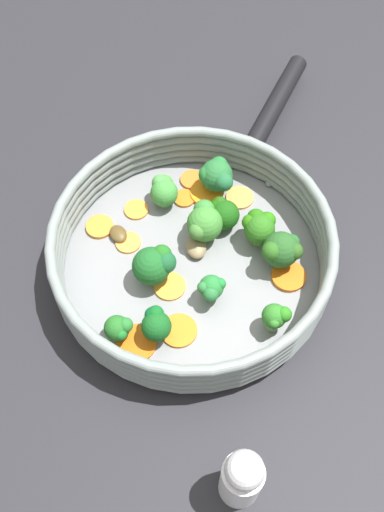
% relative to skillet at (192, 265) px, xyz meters
% --- Properties ---
extents(ground_plane, '(4.00, 4.00, 0.00)m').
position_rel_skillet_xyz_m(ground_plane, '(0.00, 0.00, -0.01)').
color(ground_plane, black).
extents(skillet, '(0.33, 0.33, 0.01)m').
position_rel_skillet_xyz_m(skillet, '(0.00, 0.00, 0.00)').
color(skillet, gray).
rests_on(skillet, ground_plane).
extents(skillet_rim_wall, '(0.34, 0.34, 0.06)m').
position_rel_skillet_xyz_m(skillet_rim_wall, '(0.00, 0.00, 0.04)').
color(skillet_rim_wall, gray).
rests_on(skillet_rim_wall, skillet).
extents(skillet_handle, '(0.22, 0.06, 0.03)m').
position_rel_skillet_xyz_m(skillet_handle, '(0.27, -0.05, 0.02)').
color(skillet_handle, black).
rests_on(skillet_handle, skillet).
extents(skillet_rivet_left, '(0.01, 0.01, 0.01)m').
position_rel_skillet_xyz_m(skillet_rivet_left, '(0.14, -0.07, 0.01)').
color(skillet_rivet_left, gray).
rests_on(skillet_rivet_left, skillet).
extents(skillet_rivet_right, '(0.01, 0.01, 0.01)m').
position_rel_skillet_xyz_m(skillet_rivet_right, '(0.16, 0.02, 0.01)').
color(skillet_rivet_right, gray).
rests_on(skillet_rivet_right, skillet).
extents(carrot_slice_0, '(0.04, 0.04, 0.00)m').
position_rel_skillet_xyz_m(carrot_slice_0, '(0.12, 0.03, 0.01)').
color(carrot_slice_0, orange).
rests_on(carrot_slice_0, skillet).
extents(carrot_slice_1, '(0.04, 0.04, 0.00)m').
position_rel_skillet_xyz_m(carrot_slice_1, '(0.09, 0.04, 0.01)').
color(carrot_slice_1, orange).
rests_on(carrot_slice_1, skillet).
extents(carrot_slice_2, '(0.07, 0.07, 0.00)m').
position_rel_skillet_xyz_m(carrot_slice_2, '(-0.12, 0.03, 0.01)').
color(carrot_slice_2, '#D75F0F').
rests_on(carrot_slice_2, skillet).
extents(carrot_slice_3, '(0.04, 0.04, 0.00)m').
position_rel_skillet_xyz_m(carrot_slice_3, '(0.06, 0.09, 0.01)').
color(carrot_slice_3, orange).
rests_on(carrot_slice_3, skillet).
extents(carrot_slice_4, '(0.05, 0.05, 0.01)m').
position_rel_skillet_xyz_m(carrot_slice_4, '(0.11, 0.01, 0.01)').
color(carrot_slice_4, orange).
rests_on(carrot_slice_4, skillet).
extents(carrot_slice_5, '(0.04, 0.04, 0.00)m').
position_rel_skillet_xyz_m(carrot_slice_5, '(0.01, 0.09, 0.01)').
color(carrot_slice_5, orange).
rests_on(carrot_slice_5, skillet).
extents(carrot_slice_6, '(0.05, 0.05, 0.00)m').
position_rel_skillet_xyz_m(carrot_slice_6, '(-0.04, 0.02, 0.01)').
color(carrot_slice_6, orange).
rests_on(carrot_slice_6, skillet).
extents(carrot_slice_7, '(0.05, 0.05, 0.00)m').
position_rel_skillet_xyz_m(carrot_slice_7, '(0.02, 0.13, 0.01)').
color(carrot_slice_7, orange).
rests_on(carrot_slice_7, skillet).
extents(carrot_slice_8, '(0.05, 0.05, 0.00)m').
position_rel_skillet_xyz_m(carrot_slice_8, '(0.11, -0.03, 0.01)').
color(carrot_slice_8, '#ED8F40').
rests_on(carrot_slice_8, skillet).
extents(carrot_slice_9, '(0.05, 0.05, 0.01)m').
position_rel_skillet_xyz_m(carrot_slice_9, '(0.01, -0.12, 0.01)').
color(carrot_slice_9, orange).
rests_on(carrot_slice_9, skillet).
extents(carrot_slice_10, '(0.05, 0.05, 0.00)m').
position_rel_skillet_xyz_m(carrot_slice_10, '(-0.09, -0.01, 0.01)').
color(carrot_slice_10, orange).
rests_on(carrot_slice_10, skillet).
extents(broccoli_floret_0, '(0.04, 0.03, 0.05)m').
position_rel_skillet_xyz_m(broccoli_floret_0, '(-0.10, 0.01, 0.03)').
color(broccoli_floret_0, '#7EA36F').
rests_on(broccoli_floret_0, skillet).
extents(broccoli_floret_1, '(0.03, 0.03, 0.04)m').
position_rel_skillet_xyz_m(broccoli_floret_1, '(-0.04, -0.03, 0.03)').
color(broccoli_floret_1, '#5F9245').
rests_on(broccoli_floret_1, skillet).
extents(broccoli_floret_2, '(0.05, 0.05, 0.05)m').
position_rel_skillet_xyz_m(broccoli_floret_2, '(-0.03, 0.04, 0.04)').
color(broccoli_floret_2, olive).
rests_on(broccoli_floret_2, skillet).
extents(broccoli_floret_3, '(0.05, 0.05, 0.05)m').
position_rel_skillet_xyz_m(broccoli_floret_3, '(0.03, -0.10, 0.04)').
color(broccoli_floret_3, '#6B9953').
rests_on(broccoli_floret_3, skillet).
extents(broccoli_floret_4, '(0.04, 0.04, 0.04)m').
position_rel_skillet_xyz_m(broccoli_floret_4, '(0.08, 0.06, 0.03)').
color(broccoli_floret_4, '#679455').
rests_on(broccoli_floret_4, skillet).
extents(broccoli_floret_5, '(0.04, 0.04, 0.04)m').
position_rel_skillet_xyz_m(broccoli_floret_5, '(0.07, -0.02, 0.03)').
color(broccoli_floret_5, '#80A46A').
rests_on(broccoli_floret_5, skillet).
extents(broccoli_floret_6, '(0.03, 0.03, 0.04)m').
position_rel_skillet_xyz_m(broccoli_floret_6, '(-0.12, 0.05, 0.03)').
color(broccoli_floret_6, '#79985B').
rests_on(broccoli_floret_6, skillet).
extents(broccoli_floret_7, '(0.04, 0.04, 0.05)m').
position_rel_skillet_xyz_m(broccoli_floret_7, '(0.05, -0.07, 0.04)').
color(broccoli_floret_7, '#77994E').
rests_on(broccoli_floret_7, skillet).
extents(broccoli_floret_8, '(0.05, 0.05, 0.05)m').
position_rel_skillet_xyz_m(broccoli_floret_8, '(0.12, -0.00, 0.04)').
color(broccoli_floret_8, '#7B985D').
rests_on(broccoli_floret_8, skillet).
extents(broccoli_floret_9, '(0.06, 0.04, 0.05)m').
position_rel_skillet_xyz_m(broccoli_floret_9, '(0.04, -0.00, 0.04)').
color(broccoli_floret_9, '#8AAD63').
rests_on(broccoli_floret_9, skillet).
extents(broccoli_floret_10, '(0.03, 0.03, 0.04)m').
position_rel_skillet_xyz_m(broccoli_floret_10, '(-0.06, -0.11, 0.03)').
color(broccoli_floret_10, '#77A060').
rests_on(broccoli_floret_10, skillet).
extents(mushroom_piece_0, '(0.03, 0.03, 0.01)m').
position_rel_skillet_xyz_m(mushroom_piece_0, '(0.01, 0.10, 0.01)').
color(mushroom_piece_0, brown).
rests_on(mushroom_piece_0, skillet).
extents(mushroom_piece_1, '(0.04, 0.04, 0.01)m').
position_rel_skillet_xyz_m(mushroom_piece_1, '(0.02, -0.00, 0.01)').
color(mushroom_piece_1, olive).
rests_on(mushroom_piece_1, skillet).
extents(salt_shaker, '(0.04, 0.04, 0.10)m').
position_rel_skillet_xyz_m(salt_shaker, '(-0.24, -0.12, 0.04)').
color(salt_shaker, white).
rests_on(salt_shaker, ground_plane).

